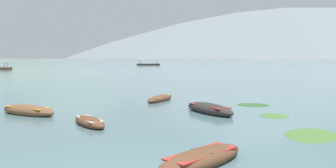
# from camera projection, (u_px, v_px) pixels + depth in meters

# --- Properties ---
(ground_plane) EXTENTS (6000.00, 6000.00, 0.00)m
(ground_plane) POSITION_uv_depth(u_px,v_px,m) (201.00, 58.00, 1496.93)
(ground_plane) COLOR slate
(mountain_1) EXTENTS (1334.79, 1334.79, 392.44)m
(mountain_1) POSITION_uv_depth(u_px,v_px,m) (77.00, 21.00, 1800.97)
(mountain_1) COLOR slate
(mountain_1) RESTS_ON ground
(mountain_2) EXTENTS (2077.31, 2077.31, 493.30)m
(mountain_2) POSITION_uv_depth(u_px,v_px,m) (251.00, 9.00, 1707.44)
(mountain_2) COLOR slate
(mountain_2) RESTS_ON ground
(rowboat_0) EXTENTS (3.43, 3.88, 0.66)m
(rowboat_0) POSITION_uv_depth(u_px,v_px,m) (202.00, 158.00, 11.01)
(rowboat_0) COLOR brown
(rowboat_0) RESTS_ON ground
(rowboat_1) EXTENTS (2.83, 3.14, 0.54)m
(rowboat_1) POSITION_uv_depth(u_px,v_px,m) (89.00, 122.00, 17.45)
(rowboat_1) COLOR brown
(rowboat_1) RESTS_ON ground
(rowboat_3) EXTENTS (3.66, 4.43, 0.77)m
(rowboat_3) POSITION_uv_depth(u_px,v_px,m) (209.00, 109.00, 21.34)
(rowboat_3) COLOR #2D2826
(rowboat_3) RESTS_ON ground
(rowboat_4) EXTENTS (4.54, 3.02, 0.72)m
(rowboat_4) POSITION_uv_depth(u_px,v_px,m) (28.00, 111.00, 20.81)
(rowboat_4) COLOR brown
(rowboat_4) RESTS_ON ground
(rowboat_6) EXTENTS (2.23, 4.17, 0.56)m
(rowboat_6) POSITION_uv_depth(u_px,v_px,m) (160.00, 99.00, 27.32)
(rowboat_6) COLOR brown
(rowboat_6) RESTS_ON ground
(ferry_1) EXTENTS (10.24, 3.84, 2.54)m
(ferry_1) POSITION_uv_depth(u_px,v_px,m) (148.00, 64.00, 149.42)
(ferry_1) COLOR #2D2826
(ferry_1) RESTS_ON ground
(weed_patch_1) EXTENTS (2.08, 2.12, 0.14)m
(weed_patch_1) POSITION_uv_depth(u_px,v_px,m) (274.00, 116.00, 20.15)
(weed_patch_1) COLOR #477033
(weed_patch_1) RESTS_ON ground
(weed_patch_2) EXTENTS (3.43, 3.83, 0.14)m
(weed_patch_2) POSITION_uv_depth(u_px,v_px,m) (311.00, 135.00, 15.17)
(weed_patch_2) COLOR #477033
(weed_patch_2) RESTS_ON ground
(weed_patch_4) EXTENTS (2.55, 2.18, 0.14)m
(weed_patch_4) POSITION_uv_depth(u_px,v_px,m) (253.00, 105.00, 24.81)
(weed_patch_4) COLOR #2D5628
(weed_patch_4) RESTS_ON ground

